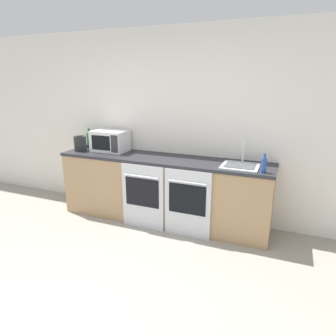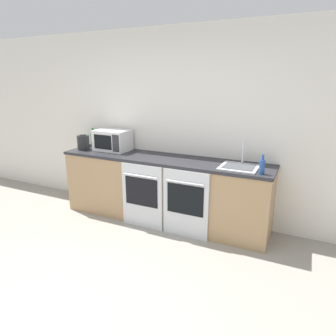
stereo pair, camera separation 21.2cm
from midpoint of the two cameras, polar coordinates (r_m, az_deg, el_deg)
ground_plane at (r=2.92m, az=-18.92°, el=-25.43°), size 16.00×16.00×0.00m
wall_back at (r=4.24m, az=2.39°, el=8.08°), size 10.00×0.06×2.60m
counter_back at (r=4.16m, az=0.46°, el=-4.09°), size 2.93×0.62×0.91m
oven_left at (r=3.96m, az=-3.45°, el=-5.37°), size 0.59×0.06×0.87m
oven_right at (r=3.72m, az=4.99°, el=-6.87°), size 0.59×0.06×0.87m
microwave at (r=4.48m, az=-9.18°, el=5.24°), size 0.50×0.36×0.30m
bottle_blue at (r=3.47m, az=19.17°, el=0.27°), size 0.06×0.06×0.22m
bottle_green at (r=4.89m, az=-12.86°, el=5.46°), size 0.08×0.08×0.28m
kettle at (r=4.63m, az=-14.58°, el=4.75°), size 0.18×0.18×0.23m
sink at (r=3.67m, az=15.03°, el=0.29°), size 0.44×0.41×0.29m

